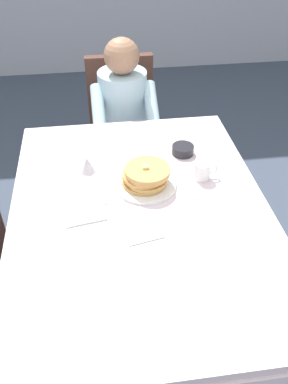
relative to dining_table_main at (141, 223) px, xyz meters
The scene contains 13 objects.
ground_plane 0.65m from the dining_table_main, ahead, with size 14.00×14.00×0.00m, color #3D4756.
dining_table_main is the anchor object (origin of this frame).
chair_diner 1.18m from the dining_table_main, 88.77° to the left, with size 0.44×0.45×0.93m.
diner_person 1.01m from the dining_table_main, 88.58° to the left, with size 0.40×0.43×1.12m.
plate_breakfast 0.19m from the dining_table_main, 74.13° to the left, with size 0.28×0.28×0.02m, color white.
breakfast_stack 0.22m from the dining_table_main, 73.59° to the left, with size 0.22×0.21×0.10m.
cup_coffee 0.38m from the dining_table_main, 28.90° to the left, with size 0.11×0.08×0.08m.
bowl_butter 0.48m from the dining_table_main, 55.53° to the left, with size 0.11×0.11×0.04m, color black.
syrup_pitcher 0.39m from the dining_table_main, 125.46° to the left, with size 0.08×0.08×0.07m.
fork_left_of_plate 0.22m from the dining_table_main, 138.20° to the left, with size 0.18×0.01×0.01m, color silver.
knife_right_of_plate 0.28m from the dining_table_main, 29.42° to the left, with size 0.20×0.01×0.01m, color silver.
spoon_near_edge 0.21m from the dining_table_main, 90.19° to the right, with size 0.15×0.01×0.01m, color silver.
napkin_folded 0.25m from the dining_table_main, behind, with size 0.17×0.12×0.01m, color white.
Camera 1 is at (-0.16, -1.28, 1.87)m, focal length 37.77 mm.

